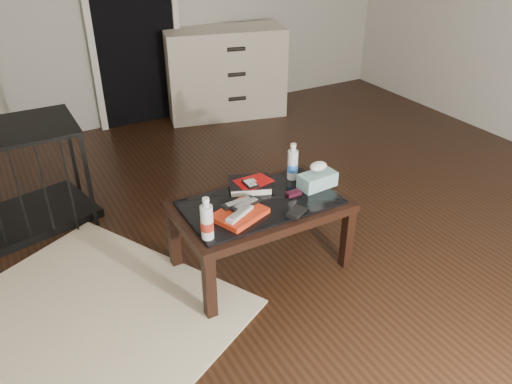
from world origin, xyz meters
TOP-DOWN VIEW (x-y plane):
  - ground at (0.00, 0.00)m, footprint 5.00×5.00m
  - doorway at (-0.40, 2.47)m, footprint 0.90×0.08m
  - coffee_table at (-0.53, -0.21)m, footprint 1.00×0.60m
  - rug at (-1.90, -0.34)m, footprint 2.47×2.26m
  - dresser at (0.44, 2.23)m, footprint 1.28×0.76m
  - pet_crate at (-1.75, 1.01)m, footprint 1.01×0.79m
  - magazines at (-0.71, -0.30)m, footprint 0.34×0.30m
  - remote_silver at (-0.73, -0.33)m, footprint 0.20×0.14m
  - remote_black_front at (-0.65, -0.26)m, footprint 0.21×0.10m
  - remote_black_back at (-0.68, -0.22)m, footprint 0.20×0.06m
  - textbook at (-0.51, -0.04)m, footprint 0.31×0.28m
  - dvd_mailers at (-0.50, -0.05)m, footprint 0.19×0.14m
  - ipod at (-0.53, -0.09)m, footprint 0.06×0.10m
  - flip_phone at (-0.32, -0.24)m, footprint 0.09×0.05m
  - wallet at (-0.42, -0.43)m, footprint 0.14×0.12m
  - water_bottle_left at (-0.95, -0.39)m, footprint 0.08×0.08m
  - water_bottle_right at (-0.22, -0.06)m, footprint 0.08×0.08m
  - tissue_box at (-0.14, -0.23)m, footprint 0.24×0.14m

SIDE VIEW (x-z plane):
  - ground at x=0.00m, z-range 0.00..0.00m
  - rug at x=-1.90m, z-range 0.00..0.01m
  - pet_crate at x=-1.75m, z-range -0.12..0.59m
  - coffee_table at x=-0.53m, z-range 0.17..0.63m
  - dresser at x=0.44m, z-range 0.00..0.90m
  - wallet at x=-0.42m, z-range 0.46..0.48m
  - flip_phone at x=-0.32m, z-range 0.46..0.48m
  - magazines at x=-0.71m, z-range 0.46..0.49m
  - textbook at x=-0.51m, z-range 0.46..0.51m
  - remote_silver at x=-0.73m, z-range 0.49..0.51m
  - remote_black_front at x=-0.65m, z-range 0.49..0.51m
  - remote_black_back at x=-0.68m, z-range 0.49..0.51m
  - tissue_box at x=-0.14m, z-range 0.46..0.55m
  - dvd_mailers at x=-0.50m, z-range 0.51..0.51m
  - ipod at x=-0.53m, z-range 0.51..0.53m
  - water_bottle_left at x=-0.95m, z-range 0.46..0.70m
  - water_bottle_right at x=-0.22m, z-range 0.46..0.70m
  - doorway at x=-0.40m, z-range -0.01..2.06m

